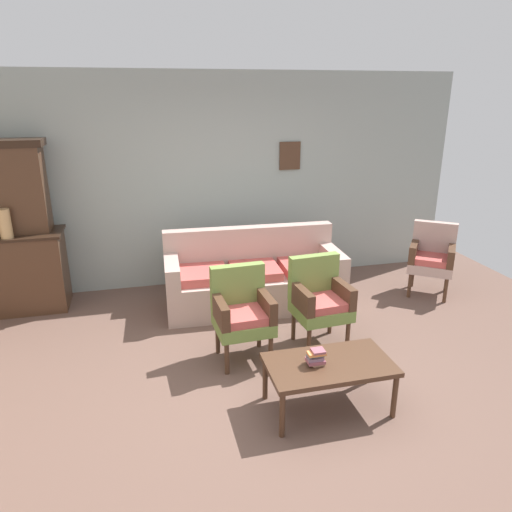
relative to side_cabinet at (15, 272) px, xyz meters
name	(u,v)px	position (x,y,z in m)	size (l,w,h in m)	color
ground_plane	(279,386)	(2.52, -2.25, -0.47)	(7.68, 7.68, 0.00)	brown
wall_back_with_decor	(222,181)	(2.52, 0.38, 0.88)	(6.40, 0.09, 2.70)	#939E99
side_cabinet	(15,272)	(0.00, 0.00, 0.00)	(1.16, 0.55, 0.93)	#472D1E
cabinet_upper_hutch	(2,187)	(0.00, 0.08, 0.98)	(0.99, 0.38, 1.03)	#472D1E
vase_on_cabinet	(5,224)	(0.03, -0.17, 0.62)	(0.13, 0.13, 0.32)	tan
floral_couch	(254,279)	(2.71, -0.55, -0.14)	(2.10, 0.89, 0.90)	tan
armchair_row_middle	(242,310)	(2.32, -1.70, 0.03)	(0.54, 0.51, 0.90)	olive
armchair_near_cabinet	(319,298)	(3.13, -1.61, 0.03)	(0.56, 0.53, 0.90)	olive
wingback_chair_by_fireplace	(432,256)	(4.96, -0.75, 0.03)	(0.71, 0.70, 0.90)	tan
coffee_table	(329,367)	(2.82, -2.63, -0.09)	(1.00, 0.56, 0.42)	#472D1E
book_stack_on_table	(316,357)	(2.70, -2.63, 0.02)	(0.14, 0.11, 0.13)	tan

